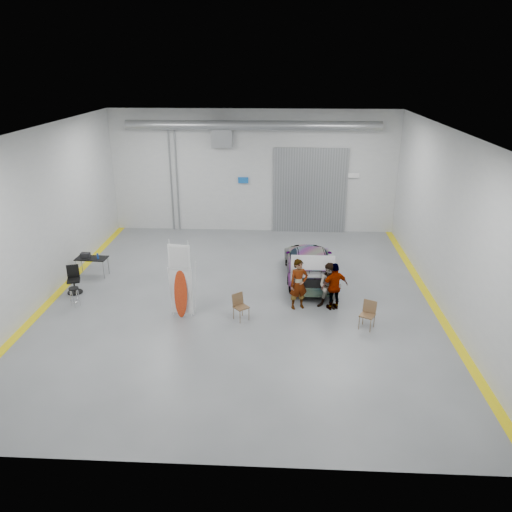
{
  "coord_description": "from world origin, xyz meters",
  "views": [
    {
      "loc": [
        1.39,
        -16.24,
        8.04
      ],
      "look_at": [
        0.52,
        0.5,
        1.5
      ],
      "focal_mm": 35.0,
      "sensor_mm": 36.0,
      "label": 1
    }
  ],
  "objects_px": {
    "surfboard_display": "(181,286)",
    "person_c": "(335,286)",
    "shop_stool": "(75,297)",
    "office_chair": "(74,281)",
    "person_a": "(299,284)",
    "sedan_car": "(310,263)",
    "person_b": "(330,286)",
    "work_table": "(90,258)",
    "folding_chair_near": "(241,312)",
    "folding_chair_far": "(367,320)"
  },
  "relations": [
    {
      "from": "person_a",
      "to": "person_c",
      "type": "bearing_deg",
      "value": -21.11
    },
    {
      "from": "sedan_car",
      "to": "person_c",
      "type": "xyz_separation_m",
      "value": [
        0.73,
        -2.59,
        0.19
      ]
    },
    {
      "from": "person_c",
      "to": "folding_chair_far",
      "type": "relative_size",
      "value": 1.86
    },
    {
      "from": "person_a",
      "to": "work_table",
      "type": "height_order",
      "value": "person_a"
    },
    {
      "from": "person_b",
      "to": "surfboard_display",
      "type": "relative_size",
      "value": 0.62
    },
    {
      "from": "person_a",
      "to": "person_b",
      "type": "xyz_separation_m",
      "value": [
        1.07,
        0.0,
        -0.06
      ]
    },
    {
      "from": "shop_stool",
      "to": "work_table",
      "type": "relative_size",
      "value": 0.56
    },
    {
      "from": "person_a",
      "to": "person_b",
      "type": "relative_size",
      "value": 1.07
    },
    {
      "from": "surfboard_display",
      "to": "work_table",
      "type": "xyz_separation_m",
      "value": [
        -4.32,
        3.23,
        -0.34
      ]
    },
    {
      "from": "sedan_car",
      "to": "surfboard_display",
      "type": "bearing_deg",
      "value": 35.59
    },
    {
      "from": "sedan_car",
      "to": "person_b",
      "type": "relative_size",
      "value": 2.7
    },
    {
      "from": "person_c",
      "to": "surfboard_display",
      "type": "height_order",
      "value": "surfboard_display"
    },
    {
      "from": "surfboard_display",
      "to": "shop_stool",
      "type": "xyz_separation_m",
      "value": [
        -3.93,
        0.56,
        -0.76
      ]
    },
    {
      "from": "person_b",
      "to": "shop_stool",
      "type": "bearing_deg",
      "value": -159.88
    },
    {
      "from": "person_a",
      "to": "office_chair",
      "type": "xyz_separation_m",
      "value": [
        -8.26,
        0.83,
        -0.45
      ]
    },
    {
      "from": "sedan_car",
      "to": "office_chair",
      "type": "bearing_deg",
      "value": 9.23
    },
    {
      "from": "work_table",
      "to": "person_c",
      "type": "bearing_deg",
      "value": -14.28
    },
    {
      "from": "folding_chair_near",
      "to": "office_chair",
      "type": "relative_size",
      "value": 0.87
    },
    {
      "from": "sedan_car",
      "to": "work_table",
      "type": "height_order",
      "value": "sedan_car"
    },
    {
      "from": "folding_chair_near",
      "to": "sedan_car",
      "type": "bearing_deg",
      "value": 14.73
    },
    {
      "from": "folding_chair_near",
      "to": "work_table",
      "type": "distance_m",
      "value": 7.16
    },
    {
      "from": "sedan_car",
      "to": "folding_chair_far",
      "type": "height_order",
      "value": "sedan_car"
    },
    {
      "from": "office_chair",
      "to": "folding_chair_far",
      "type": "bearing_deg",
      "value": -29.73
    },
    {
      "from": "folding_chair_far",
      "to": "shop_stool",
      "type": "bearing_deg",
      "value": -158.51
    },
    {
      "from": "sedan_car",
      "to": "person_a",
      "type": "height_order",
      "value": "person_a"
    },
    {
      "from": "person_b",
      "to": "work_table",
      "type": "distance_m",
      "value": 9.6
    },
    {
      "from": "person_b",
      "to": "sedan_car",
      "type": "bearing_deg",
      "value": 120.69
    },
    {
      "from": "sedan_car",
      "to": "folding_chair_near",
      "type": "height_order",
      "value": "sedan_car"
    },
    {
      "from": "folding_chair_near",
      "to": "office_chair",
      "type": "distance_m",
      "value": 6.59
    },
    {
      "from": "person_c",
      "to": "shop_stool",
      "type": "distance_m",
      "value": 9.08
    },
    {
      "from": "sedan_car",
      "to": "folding_chair_far",
      "type": "relative_size",
      "value": 4.99
    },
    {
      "from": "surfboard_display",
      "to": "person_c",
      "type": "bearing_deg",
      "value": 16.99
    },
    {
      "from": "person_c",
      "to": "folding_chair_near",
      "type": "relative_size",
      "value": 1.9
    },
    {
      "from": "surfboard_display",
      "to": "person_a",
      "type": "bearing_deg",
      "value": 19.79
    },
    {
      "from": "surfboard_display",
      "to": "sedan_car",
      "type": "bearing_deg",
      "value": 45.6
    },
    {
      "from": "sedan_car",
      "to": "work_table",
      "type": "xyz_separation_m",
      "value": [
        -8.73,
        -0.18,
        0.1
      ]
    },
    {
      "from": "person_b",
      "to": "work_table",
      "type": "xyz_separation_m",
      "value": [
        -9.29,
        2.41,
        -0.08
      ]
    },
    {
      "from": "sedan_car",
      "to": "folding_chair_near",
      "type": "distance_m",
      "value": 4.3
    },
    {
      "from": "surfboard_display",
      "to": "folding_chair_near",
      "type": "height_order",
      "value": "surfboard_display"
    },
    {
      "from": "office_chair",
      "to": "work_table",
      "type": "bearing_deg",
      "value": 70.53
    },
    {
      "from": "person_b",
      "to": "folding_chair_near",
      "type": "relative_size",
      "value": 1.88
    },
    {
      "from": "office_chair",
      "to": "shop_stool",
      "type": "bearing_deg",
      "value": -86.43
    },
    {
      "from": "surfboard_display",
      "to": "folding_chair_near",
      "type": "relative_size",
      "value": 3.03
    },
    {
      "from": "person_c",
      "to": "surfboard_display",
      "type": "xyz_separation_m",
      "value": [
        -5.13,
        -0.82,
        0.25
      ]
    },
    {
      "from": "surfboard_display",
      "to": "office_chair",
      "type": "bearing_deg",
      "value": 167.19
    },
    {
      "from": "sedan_car",
      "to": "folding_chair_near",
      "type": "bearing_deg",
      "value": 53.45
    },
    {
      "from": "shop_stool",
      "to": "office_chair",
      "type": "height_order",
      "value": "office_chair"
    },
    {
      "from": "sedan_car",
      "to": "person_c",
      "type": "height_order",
      "value": "person_c"
    },
    {
      "from": "person_a",
      "to": "shop_stool",
      "type": "height_order",
      "value": "person_a"
    },
    {
      "from": "shop_stool",
      "to": "surfboard_display",
      "type": "bearing_deg",
      "value": -8.08
    }
  ]
}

